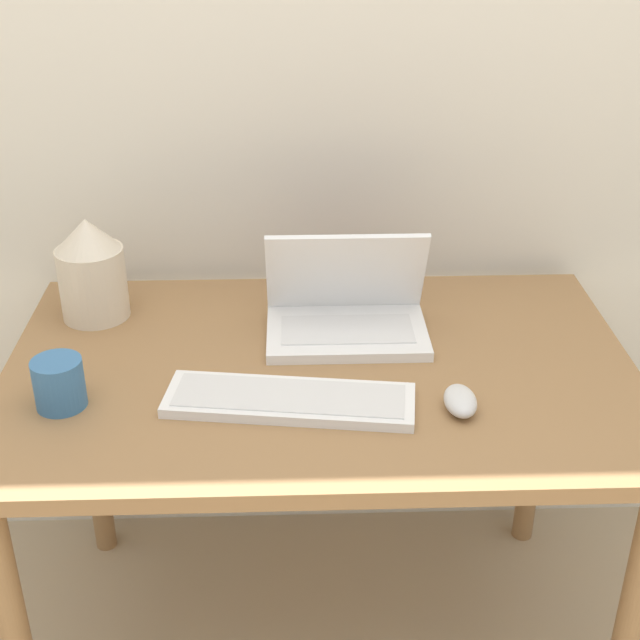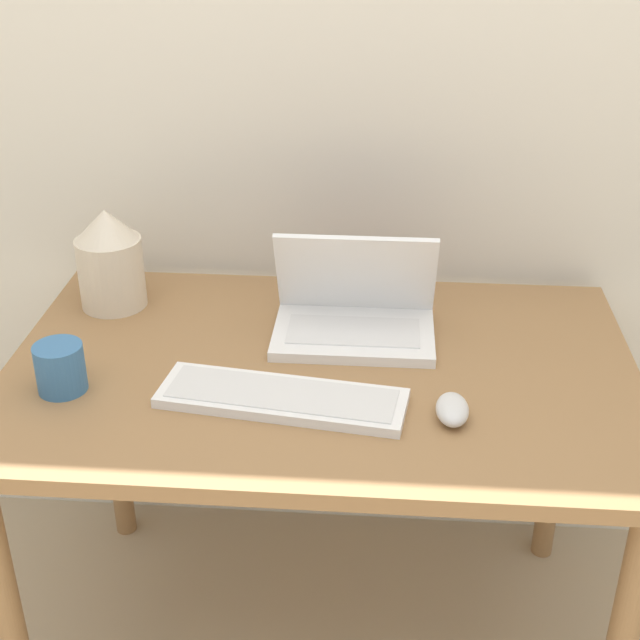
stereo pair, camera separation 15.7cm
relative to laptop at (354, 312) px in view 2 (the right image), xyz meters
name	(u,v)px [view 2 (the right image)]	position (x,y,z in m)	size (l,w,h in m)	color
wall_back	(338,13)	(-0.06, 0.31, 0.50)	(6.00, 0.05, 2.50)	silver
desk	(321,404)	(-0.06, -0.12, -0.13)	(1.16, 0.74, 0.70)	olive
laptop	(354,312)	(0.00, 0.00, 0.00)	(0.31, 0.21, 0.21)	white
keyboard	(282,398)	(-0.11, -0.26, -0.04)	(0.44, 0.18, 0.02)	white
mouse	(452,409)	(0.17, -0.28, -0.03)	(0.05, 0.09, 0.04)	silver
vase	(110,259)	(-0.50, 0.09, 0.06)	(0.13, 0.13, 0.21)	beige
mug	(60,368)	(-0.50, -0.24, 0.00)	(0.09, 0.09, 0.09)	teal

